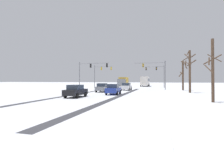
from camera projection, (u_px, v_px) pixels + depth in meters
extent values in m
cube|color=#38383D|center=(121.00, 95.00, 25.80)|extent=(0.85, 38.21, 0.01)
cube|color=#38383D|center=(76.00, 94.00, 27.73)|extent=(0.82, 38.21, 0.01)
cube|color=white|center=(180.00, 98.00, 22.03)|extent=(4.00, 38.21, 0.12)
cylinder|color=slate|center=(164.00, 76.00, 50.51)|extent=(0.18, 0.18, 6.50)
cylinder|color=slate|center=(154.00, 67.00, 51.44)|extent=(5.35, 0.47, 0.12)
cube|color=black|center=(156.00, 69.00, 51.25)|extent=(0.33, 0.26, 0.90)
sphere|color=black|center=(156.00, 67.00, 51.11)|extent=(0.20, 0.20, 0.20)
sphere|color=orange|center=(156.00, 68.00, 51.10)|extent=(0.20, 0.20, 0.20)
sphere|color=black|center=(156.00, 70.00, 51.10)|extent=(0.20, 0.20, 0.20)
cube|color=black|center=(146.00, 69.00, 52.22)|extent=(0.33, 0.26, 0.90)
sphere|color=black|center=(146.00, 68.00, 52.07)|extent=(0.20, 0.20, 0.20)
sphere|color=orange|center=(146.00, 69.00, 52.07)|extent=(0.20, 0.20, 0.20)
sphere|color=black|center=(146.00, 70.00, 52.06)|extent=(0.20, 0.20, 0.20)
cylinder|color=slate|center=(165.00, 75.00, 38.94)|extent=(0.18, 0.18, 6.50)
cylinder|color=slate|center=(149.00, 63.00, 39.85)|extent=(6.85, 0.21, 0.12)
cube|color=#B79319|center=(143.00, 65.00, 40.19)|extent=(0.32, 0.24, 0.90)
sphere|color=black|center=(143.00, 64.00, 40.04)|extent=(0.20, 0.20, 0.20)
sphere|color=orange|center=(143.00, 65.00, 40.04)|extent=(0.20, 0.20, 0.20)
sphere|color=black|center=(143.00, 67.00, 40.03)|extent=(0.20, 0.20, 0.20)
cylinder|color=slate|center=(79.00, 76.00, 42.23)|extent=(0.18, 0.18, 6.50)
cylinder|color=slate|center=(94.00, 63.00, 41.12)|extent=(7.35, 0.50, 0.12)
cube|color=black|center=(91.00, 66.00, 41.34)|extent=(0.33, 0.26, 0.90)
sphere|color=black|center=(91.00, 65.00, 41.50)|extent=(0.20, 0.20, 0.20)
sphere|color=orange|center=(91.00, 66.00, 41.49)|extent=(0.20, 0.20, 0.20)
sphere|color=black|center=(91.00, 67.00, 41.49)|extent=(0.20, 0.20, 0.20)
cube|color=black|center=(107.00, 65.00, 40.07)|extent=(0.33, 0.26, 0.90)
sphere|color=black|center=(107.00, 64.00, 40.23)|extent=(0.20, 0.20, 0.20)
sphere|color=orange|center=(107.00, 65.00, 40.22)|extent=(0.20, 0.20, 0.20)
sphere|color=black|center=(107.00, 67.00, 40.22)|extent=(0.20, 0.20, 0.20)
cylinder|color=slate|center=(95.00, 76.00, 51.87)|extent=(0.18, 0.18, 6.50)
cylinder|color=slate|center=(103.00, 67.00, 51.36)|extent=(5.26, 0.41, 0.12)
cube|color=#B79319|center=(101.00, 69.00, 51.46)|extent=(0.33, 0.26, 0.90)
sphere|color=black|center=(102.00, 68.00, 51.62)|extent=(0.20, 0.20, 0.20)
sphere|color=orange|center=(102.00, 69.00, 51.62)|extent=(0.20, 0.20, 0.20)
sphere|color=black|center=(102.00, 70.00, 51.61)|extent=(0.20, 0.20, 0.20)
cube|color=#B79319|center=(111.00, 68.00, 50.85)|extent=(0.33, 0.26, 0.90)
sphere|color=black|center=(111.00, 67.00, 51.01)|extent=(0.20, 0.20, 0.20)
sphere|color=orange|center=(111.00, 68.00, 51.00)|extent=(0.20, 0.20, 0.20)
sphere|color=black|center=(111.00, 69.00, 51.00)|extent=(0.20, 0.20, 0.20)
cube|color=silver|center=(126.00, 87.00, 38.63)|extent=(1.72, 4.11, 0.70)
cube|color=#2D3847|center=(126.00, 84.00, 38.50)|extent=(1.57, 1.91, 0.60)
cylinder|color=black|center=(124.00, 88.00, 40.06)|extent=(0.22, 0.64, 0.64)
cylinder|color=black|center=(131.00, 89.00, 39.64)|extent=(0.22, 0.64, 0.64)
cylinder|color=black|center=(122.00, 89.00, 37.61)|extent=(0.22, 0.64, 0.64)
cylinder|color=black|center=(129.00, 89.00, 37.19)|extent=(0.22, 0.64, 0.64)
cube|color=slate|center=(102.00, 88.00, 33.15)|extent=(1.89, 4.18, 0.70)
cube|color=#2D3847|center=(102.00, 85.00, 33.01)|extent=(1.65, 1.97, 0.60)
cylinder|color=black|center=(100.00, 90.00, 34.56)|extent=(0.25, 0.65, 0.64)
cylinder|color=black|center=(108.00, 90.00, 34.21)|extent=(0.25, 0.65, 0.64)
cylinder|color=black|center=(96.00, 91.00, 32.08)|extent=(0.25, 0.65, 0.64)
cylinder|color=black|center=(105.00, 91.00, 31.73)|extent=(0.25, 0.65, 0.64)
cube|color=#233899|center=(113.00, 90.00, 27.46)|extent=(1.84, 4.16, 0.70)
cube|color=#2D3847|center=(113.00, 86.00, 27.33)|extent=(1.63, 1.95, 0.60)
cylinder|color=black|center=(110.00, 92.00, 28.88)|extent=(0.24, 0.65, 0.64)
cylinder|color=black|center=(120.00, 92.00, 28.51)|extent=(0.24, 0.65, 0.64)
cylinder|color=black|center=(106.00, 93.00, 26.41)|extent=(0.24, 0.65, 0.64)
cylinder|color=black|center=(117.00, 93.00, 26.03)|extent=(0.24, 0.65, 0.64)
cube|color=black|center=(76.00, 92.00, 23.06)|extent=(1.75, 4.12, 0.70)
cube|color=#2D3847|center=(75.00, 87.00, 22.93)|extent=(1.58, 1.92, 0.60)
cylinder|color=black|center=(75.00, 94.00, 24.49)|extent=(0.23, 0.64, 0.64)
cylinder|color=black|center=(85.00, 94.00, 24.08)|extent=(0.23, 0.64, 0.64)
cylinder|color=black|center=(65.00, 95.00, 22.03)|extent=(0.23, 0.64, 0.64)
cylinder|color=black|center=(77.00, 96.00, 21.62)|extent=(0.23, 0.64, 0.64)
cube|color=silver|center=(145.00, 81.00, 62.50)|extent=(2.63, 11.03, 2.90)
cube|color=#283342|center=(145.00, 80.00, 62.51)|extent=(2.66, 10.15, 0.90)
cylinder|color=black|center=(148.00, 85.00, 58.45)|extent=(0.31, 0.96, 0.96)
cylinder|color=black|center=(141.00, 85.00, 59.05)|extent=(0.31, 0.96, 0.96)
cylinder|color=black|center=(149.00, 85.00, 65.37)|extent=(0.31, 0.96, 0.96)
cylinder|color=black|center=(143.00, 85.00, 65.97)|extent=(0.31, 0.96, 0.96)
cube|color=slate|center=(122.00, 83.00, 49.16)|extent=(2.20, 2.29, 2.10)
cube|color=gold|center=(124.00, 82.00, 52.78)|extent=(2.44, 5.30, 2.60)
cylinder|color=black|center=(125.00, 86.00, 49.35)|extent=(0.32, 0.85, 0.84)
cylinder|color=black|center=(118.00, 86.00, 49.80)|extent=(0.32, 0.85, 0.84)
cylinder|color=black|center=(128.00, 86.00, 53.93)|extent=(0.32, 0.85, 0.84)
cylinder|color=black|center=(121.00, 86.00, 54.37)|extent=(0.32, 0.85, 0.84)
cylinder|color=#4C3828|center=(213.00, 70.00, 17.84)|extent=(0.28, 0.28, 6.42)
cylinder|color=#4C3828|center=(209.00, 61.00, 18.02)|extent=(0.32, 0.75, 0.88)
cylinder|color=#4C3828|center=(212.00, 60.00, 18.61)|extent=(1.73, 0.49, 1.05)
cylinder|color=#4C3828|center=(209.00, 69.00, 17.73)|extent=(0.61, 0.98, 0.89)
cylinder|color=#4C3828|center=(214.00, 58.00, 17.27)|extent=(1.28, 0.09, 0.83)
cylinder|color=#4C3828|center=(190.00, 71.00, 31.23)|extent=(0.37, 0.37, 7.48)
cylinder|color=#4C3828|center=(186.00, 55.00, 31.26)|extent=(0.53, 1.30, 0.80)
cylinder|color=#4C3828|center=(188.00, 53.00, 31.55)|extent=(0.57, 0.62, 0.91)
cylinder|color=#4C3828|center=(187.00, 58.00, 32.11)|extent=(1.66, 0.93, 1.12)
cylinder|color=#4C3828|center=(187.00, 63.00, 30.82)|extent=(1.37, 1.35, 0.82)
cylinder|color=#4C3828|center=(192.00, 57.00, 31.68)|extent=(1.25, 1.06, 0.89)
cylinder|color=#4C3828|center=(192.00, 63.00, 31.79)|extent=(1.51, 1.04, 1.08)
cylinder|color=#4C3828|center=(183.00, 76.00, 37.79)|extent=(0.37, 0.37, 6.23)
cylinder|color=#4C3828|center=(183.00, 63.00, 37.36)|extent=(1.07, 0.26, 0.72)
cylinder|color=#4C3828|center=(182.00, 74.00, 37.55)|extent=(0.84, 0.64, 0.89)
cylinder|color=#4C3828|center=(181.00, 74.00, 38.36)|extent=(1.21, 0.77, 1.45)
cylinder|color=#4C3828|center=(186.00, 64.00, 37.61)|extent=(0.33, 1.36, 1.47)
cylinder|color=#4C3828|center=(186.00, 66.00, 37.37)|extent=(0.82, 1.28, 1.18)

